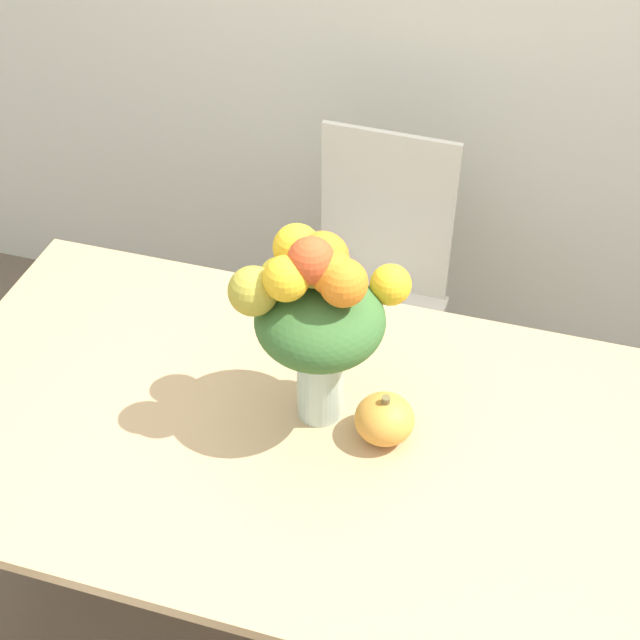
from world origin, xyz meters
The scene contains 5 objects.
ground_plane centered at (0.00, 0.00, 0.00)m, with size 12.00×12.00×0.00m, color brown.
dining_table centered at (0.00, 0.00, 0.68)m, with size 1.57×0.93×0.77m.
flower_vase centered at (0.08, 0.07, 1.05)m, with size 0.33×0.27×0.47m.
pumpkin centered at (0.24, 0.04, 0.82)m, with size 0.13×0.13×0.12m.
dining_chair_near_window centered at (0.03, 0.80, 0.49)m, with size 0.44×0.44×0.98m.
Camera 1 is at (0.46, -1.20, 2.20)m, focal length 50.00 mm.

